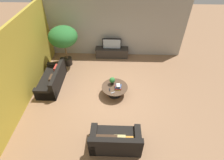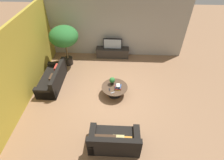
# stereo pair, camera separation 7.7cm
# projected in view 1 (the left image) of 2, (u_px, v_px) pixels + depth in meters

# --- Properties ---
(ground_plane) EXTENTS (24.00, 24.00, 0.00)m
(ground_plane) POSITION_uv_depth(u_px,v_px,m) (109.00, 95.00, 7.36)
(ground_plane) COLOR #8C6647
(back_wall_stone) EXTENTS (7.40, 0.12, 3.00)m
(back_wall_stone) POSITION_uv_depth(u_px,v_px,m) (112.00, 28.00, 8.84)
(back_wall_stone) COLOR #A39E93
(back_wall_stone) RESTS_ON ground
(side_wall_left) EXTENTS (0.12, 7.40, 3.00)m
(side_wall_left) POSITION_uv_depth(u_px,v_px,m) (23.00, 61.00, 6.61)
(side_wall_left) COLOR gold
(side_wall_left) RESTS_ON ground
(media_console) EXTENTS (1.74, 0.50, 0.50)m
(media_console) POSITION_uv_depth(u_px,v_px,m) (112.00, 52.00, 9.40)
(media_console) COLOR #2D2823
(media_console) RESTS_ON ground
(television) EXTENTS (0.97, 0.13, 0.57)m
(television) POSITION_uv_depth(u_px,v_px,m) (112.00, 44.00, 9.06)
(television) COLOR black
(television) RESTS_ON media_console
(coffee_table) EXTENTS (1.06, 1.06, 0.42)m
(coffee_table) POSITION_uv_depth(u_px,v_px,m) (115.00, 89.00, 7.20)
(coffee_table) COLOR black
(coffee_table) RESTS_ON ground
(couch_by_wall) EXTENTS (0.84, 1.95, 0.84)m
(couch_by_wall) POSITION_uv_depth(u_px,v_px,m) (53.00, 80.00, 7.66)
(couch_by_wall) COLOR black
(couch_by_wall) RESTS_ON ground
(couch_near_entry) EXTENTS (1.59, 0.84, 0.84)m
(couch_near_entry) POSITION_uv_depth(u_px,v_px,m) (115.00, 141.00, 5.44)
(couch_near_entry) COLOR black
(couch_near_entry) RESTS_ON ground
(potted_palm_tall) EXTENTS (1.33, 1.33, 2.03)m
(potted_palm_tall) POSITION_uv_depth(u_px,v_px,m) (63.00, 38.00, 8.05)
(potted_palm_tall) COLOR black
(potted_palm_tall) RESTS_ON ground
(potted_plant_tabletop) EXTENTS (0.23, 0.23, 0.33)m
(potted_plant_tabletop) POSITION_uv_depth(u_px,v_px,m) (112.00, 80.00, 7.12)
(potted_plant_tabletop) COLOR black
(potted_plant_tabletop) RESTS_ON coffee_table
(book_stack) EXTENTS (0.27, 0.32, 0.17)m
(book_stack) POSITION_uv_depth(u_px,v_px,m) (118.00, 87.00, 7.02)
(book_stack) COLOR gold
(book_stack) RESTS_ON coffee_table
(remote_black) EXTENTS (0.06, 0.16, 0.02)m
(remote_black) POSITION_uv_depth(u_px,v_px,m) (110.00, 90.00, 6.98)
(remote_black) COLOR black
(remote_black) RESTS_ON coffee_table
(remote_silver) EXTENTS (0.16, 0.11, 0.02)m
(remote_silver) POSITION_uv_depth(u_px,v_px,m) (113.00, 93.00, 6.85)
(remote_silver) COLOR gray
(remote_silver) RESTS_ON coffee_table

